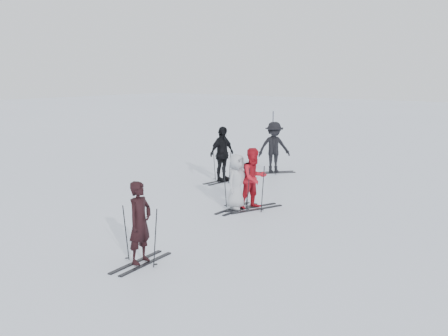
% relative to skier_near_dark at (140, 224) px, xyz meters
% --- Properties ---
extents(ground, '(120.00, 120.00, 0.00)m').
position_rel_skier_near_dark_xyz_m(ground, '(-2.17, 4.50, -0.84)').
color(ground, silver).
rests_on(ground, ground).
extents(skier_near_dark, '(0.49, 0.67, 1.69)m').
position_rel_skier_near_dark_xyz_m(skier_near_dark, '(0.00, 0.00, 0.00)').
color(skier_near_dark, black).
rests_on(skier_near_dark, ground).
extents(skier_red, '(0.88, 1.00, 1.73)m').
position_rel_skier_near_dark_xyz_m(skier_red, '(-0.84, 5.19, 0.02)').
color(skier_red, '#B21420').
rests_on(skier_red, ground).
extents(skier_grey, '(0.55, 0.79, 1.56)m').
position_rel_skier_near_dark_xyz_m(skier_grey, '(-1.21, 4.85, -0.06)').
color(skier_grey, '#A3A6AC').
rests_on(skier_grey, ground).
extents(skier_uphill_left, '(0.56, 1.17, 1.94)m').
position_rel_skier_near_dark_xyz_m(skier_uphill_left, '(-4.03, 7.76, 0.13)').
color(skier_uphill_left, black).
rests_on(skier_uphill_left, ground).
extents(skier_uphill_far, '(1.35, 1.42, 1.94)m').
position_rel_skier_near_dark_xyz_m(skier_uphill_far, '(-3.55, 10.36, 0.13)').
color(skier_uphill_far, black).
rests_on(skier_uphill_far, ground).
extents(skis_near_dark, '(1.80, 1.12, 1.23)m').
position_rel_skier_near_dark_xyz_m(skis_near_dark, '(0.00, 0.00, -0.23)').
color(skis_near_dark, black).
rests_on(skis_near_dark, ground).
extents(skis_red, '(2.05, 1.49, 1.34)m').
position_rel_skier_near_dark_xyz_m(skis_red, '(-0.84, 5.19, -0.17)').
color(skis_red, black).
rests_on(skis_red, ground).
extents(skis_grey, '(1.81, 1.04, 1.28)m').
position_rel_skier_near_dark_xyz_m(skis_grey, '(-1.21, 4.85, -0.21)').
color(skis_grey, black).
rests_on(skis_grey, ground).
extents(skis_uphill_left, '(1.75, 1.01, 1.23)m').
position_rel_skier_near_dark_xyz_m(skis_uphill_left, '(-4.03, 7.76, -0.23)').
color(skis_uphill_left, black).
rests_on(skis_uphill_left, ground).
extents(skis_uphill_far, '(1.91, 1.80, 1.26)m').
position_rel_skier_near_dark_xyz_m(skis_uphill_far, '(-3.55, 10.36, -0.22)').
color(skis_uphill_far, black).
rests_on(skis_uphill_far, ground).
extents(piste_marker, '(0.06, 0.06, 1.94)m').
position_rel_skier_near_dark_xyz_m(piste_marker, '(-7.00, 15.54, 0.13)').
color(piste_marker, black).
rests_on(piste_marker, ground).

